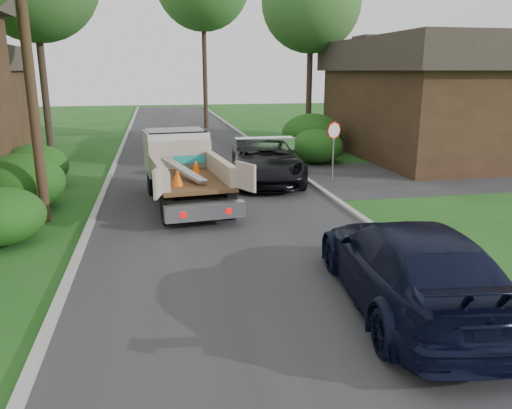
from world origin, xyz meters
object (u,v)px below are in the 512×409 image
at_px(tree_right_far, 311,2).
at_px(flatbed_truck, 181,164).
at_px(house_right, 441,97).
at_px(black_pickup, 266,161).
at_px(navy_suv, 409,265).
at_px(utility_pole, 27,45).
at_px(stop_sign, 334,138).

xyz_separation_m(tree_right_far, flatbed_truck, (-8.70, -12.98, -7.19)).
bearing_deg(house_right, flatbed_truck, -153.82).
bearing_deg(black_pickup, navy_suv, -80.01).
height_order(utility_pole, black_pickup, utility_pole).
relative_size(house_right, black_pickup, 2.07).
distance_m(stop_sign, navy_suv, 11.83).
bearing_deg(black_pickup, tree_right_far, 73.57).
bearing_deg(utility_pole, tree_right_far, 49.16).
height_order(stop_sign, black_pickup, stop_sign).
height_order(stop_sign, house_right, house_right).
xyz_separation_m(house_right, black_pickup, (-10.58, -4.65, -2.29)).
distance_m(stop_sign, black_pickup, 2.95).
relative_size(stop_sign, flatbed_truck, 0.38).
bearing_deg(tree_right_far, navy_suv, -102.29).
relative_size(utility_pole, house_right, 0.77).
bearing_deg(utility_pole, stop_sign, 20.62).
height_order(utility_pole, tree_right_far, tree_right_far).
xyz_separation_m(utility_pole, tree_right_far, (12.98, 15.02, 3.31)).
xyz_separation_m(tree_right_far, navy_suv, (-4.90, -22.50, -7.62)).
xyz_separation_m(tree_right_far, black_pickup, (-5.08, -10.65, -7.61)).
bearing_deg(navy_suv, house_right, -115.73).
xyz_separation_m(house_right, flatbed_truck, (-14.20, -6.98, -1.87)).
xyz_separation_m(utility_pole, navy_suv, (8.08, -7.48, -4.31)).
xyz_separation_m(stop_sign, utility_pole, (-10.68, -4.02, 3.40)).
bearing_deg(navy_suv, stop_sign, -96.24).
bearing_deg(tree_right_far, black_pickup, -115.52).
xyz_separation_m(utility_pole, black_pickup, (7.90, 4.37, -4.30)).
distance_m(stop_sign, tree_right_far, 13.08).
height_order(house_right, tree_right_far, tree_right_far).
height_order(stop_sign, tree_right_far, tree_right_far).
xyz_separation_m(house_right, tree_right_far, (-5.50, 6.00, 5.32)).
bearing_deg(navy_suv, tree_right_far, -95.79).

